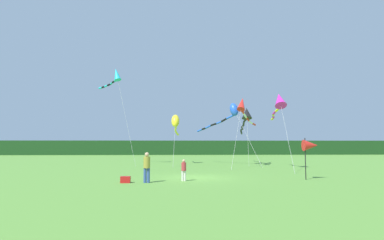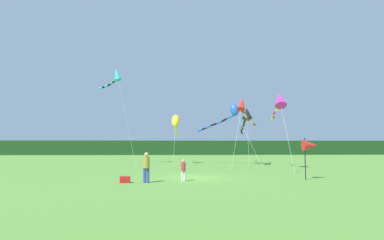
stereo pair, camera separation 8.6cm
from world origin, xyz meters
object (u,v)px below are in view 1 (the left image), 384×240
Objects in this scene: kite_blue at (229,113)px; kite_cyan at (116,76)px; cooler_box at (126,180)px; kite_magenta at (279,101)px; person_adult at (147,166)px; banner_flag_pole at (310,146)px; person_child at (184,169)px; kite_black at (246,116)px; kite_yellow at (175,122)px; kite_red at (243,107)px.

kite_cyan is at bearing 174.25° from kite_blue.
cooler_box is 15.92m from kite_magenta.
banner_flag_pole reaches higher than person_adult.
kite_blue reaches higher than banner_flag_pole.
kite_blue is at bearing 70.29° from person_child.
kite_black is at bearing 56.08° from cooler_box.
kite_yellow is at bearing 80.98° from cooler_box.
kite_blue is at bearing -167.98° from kite_black.
kite_cyan is 14.56m from kite_black.
kite_black is at bearing 105.40° from kite_magenta.
kite_blue reaches higher than kite_black.
kite_yellow is at bearing 139.67° from kite_magenta.
person_adult is at bearing -1.04° from cooler_box.
kite_cyan is (-7.07, 15.18, 8.74)m from person_child.
person_child is 2.34× the size of cooler_box.
kite_magenta is (8.48, 8.35, 5.20)m from person_child.
kite_black is at bearing 59.35° from person_adult.
kite_black is 0.92× the size of kite_blue.
cooler_box is 11.38m from banner_flag_pole.
banner_flag_pole is 0.32× the size of kite_yellow.
kite_cyan is at bearing 135.44° from banner_flag_pole.
kite_cyan is 1.30× the size of kite_black.
person_adult is 0.17× the size of kite_cyan.
kite_black is (-1.04, 13.88, 3.09)m from banner_flag_pole.
banner_flag_pole is at bearing -80.84° from kite_red.
kite_black reaches higher than person_adult.
kite_cyan reaches higher than person_child.
person_adult is at bearing -115.83° from kite_blue.
banner_flag_pole is at bearing -85.72° from kite_black.
cooler_box is 0.07× the size of kite_red.
kite_blue is at bearing 101.98° from banner_flag_pole.
cooler_box is 0.07× the size of kite_magenta.
kite_red reaches higher than cooler_box.
kite_magenta is at bearing -55.23° from kite_red.
cooler_box is 0.05× the size of kite_cyan.
kite_magenta is 0.97× the size of kite_yellow.
kite_magenta is at bearing 44.56° from person_child.
kite_red is at bearing -14.11° from kite_cyan.
kite_black is 0.99× the size of kite_yellow.
kite_blue is at bearing 116.19° from kite_red.
kite_cyan reaches higher than kite_black.
person_adult is 3.14× the size of cooler_box.
kite_cyan is 8.12m from kite_yellow.
kite_magenta is at bearing 85.54° from banner_flag_pole.
kite_black reaches higher than banner_flag_pole.
kite_black is at bearing 12.02° from kite_blue.
kite_cyan reaches higher than person_adult.
kite_magenta is 0.90× the size of kite_blue.
kite_magenta is 6.27m from kite_black.
kite_blue reaches higher than person_adult.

